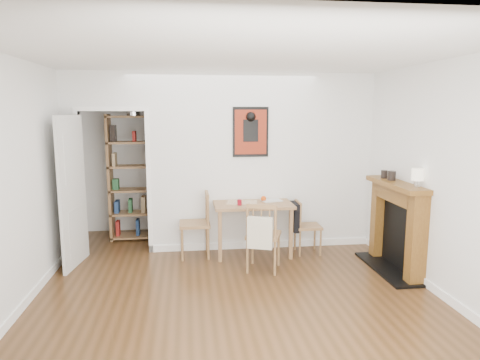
{
  "coord_description": "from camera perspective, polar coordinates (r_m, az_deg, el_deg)",
  "views": [
    {
      "loc": [
        -0.51,
        -4.81,
        2.05
      ],
      "look_at": [
        0.15,
        0.6,
        1.17
      ],
      "focal_mm": 32.0,
      "sensor_mm": 36.0,
      "label": 1
    }
  ],
  "objects": [
    {
      "name": "ground",
      "position": [
        5.25,
        -0.9,
        -13.8
      ],
      "size": [
        5.2,
        5.2,
        0.0
      ],
      "primitive_type": "plane",
      "color": "#54341B",
      "rests_on": "ground"
    },
    {
      "name": "room_shell",
      "position": [
        6.23,
        -1.35,
        2.24
      ],
      "size": [
        5.2,
        5.2,
        5.2
      ],
      "color": "white",
      "rests_on": "ground"
    },
    {
      "name": "dining_table",
      "position": [
        6.13,
        1.7,
        -3.87
      ],
      "size": [
        1.11,
        0.71,
        0.76
      ],
      "color": "#9D7649",
      "rests_on": "ground"
    },
    {
      "name": "chair_left",
      "position": [
        6.1,
        -6.06,
        -5.95
      ],
      "size": [
        0.47,
        0.47,
        0.93
      ],
      "color": "#9F774A",
      "rests_on": "ground"
    },
    {
      "name": "chair_right",
      "position": [
        6.3,
        8.88,
        -6.08
      ],
      "size": [
        0.45,
        0.4,
        0.78
      ],
      "color": "#9F774A",
      "rests_on": "ground"
    },
    {
      "name": "chair_front",
      "position": [
        5.56,
        3.12,
        -7.4
      ],
      "size": [
        0.58,
        0.62,
        0.91
      ],
      "color": "#9F774A",
      "rests_on": "ground"
    },
    {
      "name": "bookshelf",
      "position": [
        7.02,
        -13.69,
        0.23
      ],
      "size": [
        0.84,
        0.34,
        2.01
      ],
      "color": "#9D7649",
      "rests_on": "ground"
    },
    {
      "name": "fireplace",
      "position": [
        5.9,
        20.25,
        -5.47
      ],
      "size": [
        0.45,
        1.25,
        1.16
      ],
      "color": "brown",
      "rests_on": "ground"
    },
    {
      "name": "red_glass",
      "position": [
        5.94,
        -0.07,
        -3.0
      ],
      "size": [
        0.06,
        0.06,
        0.08
      ],
      "primitive_type": "cylinder",
      "color": "maroon",
      "rests_on": "dining_table"
    },
    {
      "name": "orange_fruit",
      "position": [
        6.21,
        3.16,
        -2.5
      ],
      "size": [
        0.08,
        0.08,
        0.08
      ],
      "primitive_type": "sphere",
      "color": "#D6470B",
      "rests_on": "dining_table"
    },
    {
      "name": "placemat",
      "position": [
        6.12,
        0.26,
        -3.0
      ],
      "size": [
        0.48,
        0.4,
        0.0
      ],
      "primitive_type": "cube",
      "rotation": [
        0.0,
        0.0,
        -0.2
      ],
      "color": "beige",
      "rests_on": "dining_table"
    },
    {
      "name": "notebook",
      "position": [
        6.24,
        4.22,
        -2.73
      ],
      "size": [
        0.32,
        0.26,
        0.01
      ],
      "primitive_type": "cube",
      "rotation": [
        0.0,
        0.0,
        0.22
      ],
      "color": "silver",
      "rests_on": "dining_table"
    },
    {
      "name": "mantel_lamp",
      "position": [
        5.44,
        22.59,
        0.53
      ],
      "size": [
        0.14,
        0.14,
        0.22
      ],
      "color": "silver",
      "rests_on": "fireplace"
    },
    {
      "name": "ceramic_jar_a",
      "position": [
        5.87,
        19.57,
        0.54
      ],
      "size": [
        0.1,
        0.1,
        0.12
      ],
      "primitive_type": "cylinder",
      "color": "black",
      "rests_on": "fireplace"
    },
    {
      "name": "ceramic_jar_b",
      "position": [
        6.04,
        18.67,
        0.74
      ],
      "size": [
        0.09,
        0.09,
        0.11
      ],
      "primitive_type": "cylinder",
      "color": "black",
      "rests_on": "fireplace"
    }
  ]
}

